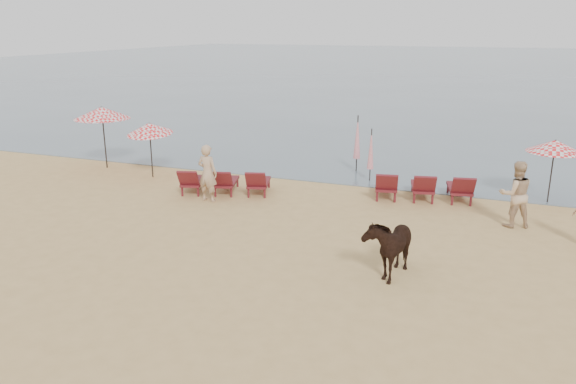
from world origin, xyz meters
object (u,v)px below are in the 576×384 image
object	(u,v)px
umbrella_open_left_b	(149,129)
beachgoer_right_a	(516,194)
lounger_cluster_left	(225,181)
umbrella_open_right	(555,146)
lounger_cluster_right	(423,186)
cow	(389,244)
umbrella_open_left_a	(102,113)
umbrella_closed_left	(357,137)
umbrella_closed_right	(371,149)
beachgoer_left	(208,173)

from	to	relation	value
umbrella_open_left_b	beachgoer_right_a	distance (m)	13.06
lounger_cluster_left	umbrella_open_right	distance (m)	10.92
lounger_cluster_right	cow	world-z (taller)	cow
lounger_cluster_right	umbrella_open_left_a	size ratio (longest dim) A/B	1.36
umbrella_open_right	umbrella_closed_left	bearing A→B (deg)	177.08
umbrella_open_left_a	umbrella_closed_left	size ratio (longest dim) A/B	1.11
lounger_cluster_right	umbrella_open_right	xyz separation A→B (m)	(3.92, 1.13, 1.43)
umbrella_closed_left	cow	bearing A→B (deg)	-71.53
umbrella_open_left_a	cow	size ratio (longest dim) A/B	1.44
lounger_cluster_right	umbrella_closed_left	size ratio (longest dim) A/B	1.51
umbrella_open_left_b	umbrella_open_left_a	bearing A→B (deg)	-178.55
umbrella_open_left_a	umbrella_closed_left	xyz separation A→B (m)	(9.80, 2.96, -0.86)
umbrella_open_right	beachgoer_right_a	distance (m)	3.16
umbrella_open_left_b	umbrella_closed_left	size ratio (longest dim) A/B	0.96
lounger_cluster_right	cow	size ratio (longest dim) A/B	1.97
lounger_cluster_right	umbrella_open_left_b	bearing A→B (deg)	172.79
lounger_cluster_left	umbrella_open_left_a	distance (m)	6.72
lounger_cluster_left	umbrella_open_left_a	bearing A→B (deg)	149.44
umbrella_open_left_a	umbrella_open_right	size ratio (longest dim) A/B	1.18
lounger_cluster_left	umbrella_closed_left	size ratio (longest dim) A/B	1.47
lounger_cluster_right	umbrella_open_right	bearing A→B (deg)	5.04
lounger_cluster_right	umbrella_open_right	size ratio (longest dim) A/B	1.62
umbrella_open_left_b	umbrella_closed_right	distance (m)	8.36
lounger_cluster_right	umbrella_closed_right	world-z (taller)	umbrella_closed_right
umbrella_closed_right	beachgoer_right_a	world-z (taller)	umbrella_closed_right
umbrella_open_left_b	cow	bearing A→B (deg)	-13.83
lounger_cluster_left	umbrella_closed_right	distance (m)	5.55
umbrella_open_right	beachgoer_right_a	world-z (taller)	umbrella_open_right
umbrella_closed_left	beachgoer_right_a	distance (m)	7.41
beachgoer_right_a	beachgoer_left	bearing A→B (deg)	-14.65
lounger_cluster_left	umbrella_open_right	xyz separation A→B (m)	(10.45, 2.81, 1.46)
umbrella_closed_left	beachgoer_right_a	bearing A→B (deg)	-38.22
lounger_cluster_left	beachgoer_left	size ratio (longest dim) A/B	1.75
umbrella_closed_left	umbrella_open_left_b	bearing A→B (deg)	-153.56
umbrella_closed_right	beachgoer_right_a	bearing A→B (deg)	-33.92
umbrella_open_left_b	lounger_cluster_right	bearing A→B (deg)	18.36
umbrella_open_left_a	umbrella_open_left_b	distance (m)	2.72
lounger_cluster_left	umbrella_closed_right	size ratio (longest dim) A/B	1.67
umbrella_open_right	lounger_cluster_right	bearing A→B (deg)	-152.57
cow	beachgoer_right_a	bearing A→B (deg)	66.65
umbrella_open_left_b	umbrella_open_right	distance (m)	14.21
umbrella_open_right	beachgoer_left	xyz separation A→B (m)	(-10.61, -3.75, -0.95)
umbrella_open_left_b	cow	size ratio (longest dim) A/B	1.26
umbrella_closed_right	beachgoer_left	size ratio (longest dim) A/B	1.05
umbrella_open_right	beachgoer_left	bearing A→B (deg)	-149.12
cow	umbrella_open_right	bearing A→B (deg)	70.25
umbrella_open_left_b	lounger_cluster_left	bearing A→B (deg)	-0.93
cow	umbrella_open_left_a	bearing A→B (deg)	162.67
umbrella_closed_left	cow	world-z (taller)	umbrella_closed_left
umbrella_open_left_b	beachgoer_left	size ratio (longest dim) A/B	1.14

